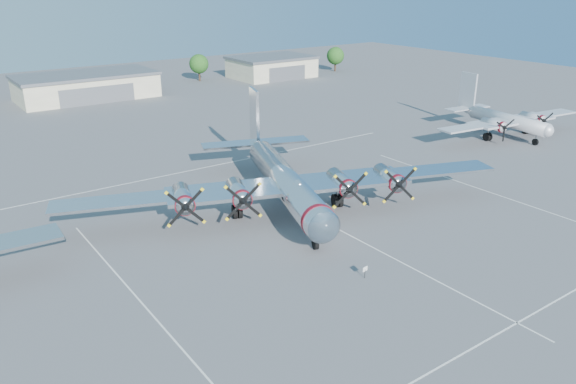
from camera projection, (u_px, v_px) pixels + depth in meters
ground at (331, 225)px, 59.07m from camera, size 260.00×260.00×0.00m
parking_lines at (342, 231)px, 57.74m from camera, size 60.00×50.08×0.01m
hangar_center at (87, 86)px, 120.32m from camera, size 28.60×14.60×5.40m
hangar_east at (272, 67)px, 146.45m from camera, size 20.60×14.60×5.40m
tree_east at (199, 64)px, 140.70m from camera, size 4.80×4.80×6.64m
tree_far_east at (335, 56)px, 155.31m from camera, size 4.80×4.80×6.64m
main_bomber_b29 at (283, 205)px, 64.25m from camera, size 57.43×48.06×10.84m
twin_engine_east at (501, 135)px, 92.82m from camera, size 31.14×24.03×9.16m
info_placard at (365, 270)px, 48.43m from camera, size 0.58×0.12×1.10m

